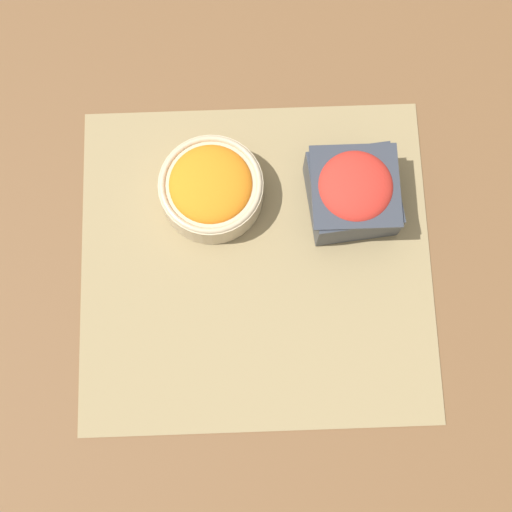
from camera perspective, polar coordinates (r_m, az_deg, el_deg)
name	(u,v)px	position (r m, az deg, el deg)	size (l,w,h in m)	color
ground_plane	(256,262)	(0.97, 0.00, -0.47)	(3.00, 3.00, 0.00)	brown
placemat	(256,261)	(0.97, 0.00, -0.44)	(0.45, 0.48, 0.00)	#937F56
carrot_bowl	(211,188)	(0.96, -3.60, 5.47)	(0.14, 0.14, 0.07)	#C6B28E
tomato_bowl	(353,192)	(0.96, 7.79, 5.12)	(0.12, 0.12, 0.08)	#333842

